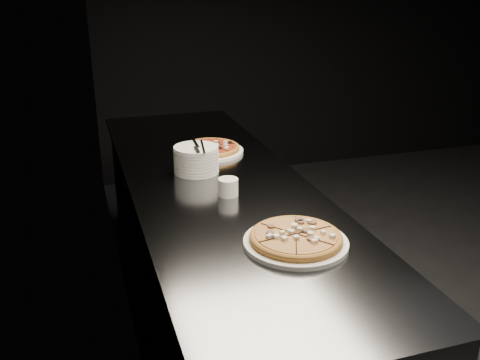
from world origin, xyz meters
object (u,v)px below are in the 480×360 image
object	(u,v)px
pizza_tomato	(210,149)
cutlery	(198,147)
ramekin	(228,187)
pizza_mushroom	(296,239)
counter	(218,274)
plate_stack	(196,159)

from	to	relation	value
pizza_tomato	cutlery	world-z (taller)	cutlery
ramekin	pizza_mushroom	bearing A→B (deg)	-79.13
counter	pizza_mushroom	distance (m)	0.80
plate_stack	ramekin	distance (m)	0.31
pizza_mushroom	plate_stack	size ratio (longest dim) A/B	1.75
pizza_mushroom	ramekin	xyz separation A→B (m)	(-0.09, 0.47, 0.02)
pizza_mushroom	cutlery	distance (m)	0.78
pizza_tomato	plate_stack	world-z (taller)	plate_stack
pizza_tomato	counter	bearing A→B (deg)	-100.55
counter	plate_stack	bearing A→B (deg)	112.49
plate_stack	ramekin	xyz separation A→B (m)	(0.06, -0.30, -0.02)
plate_stack	counter	bearing A→B (deg)	-67.51
plate_stack	ramekin	bearing A→B (deg)	-79.22
pizza_tomato	ramekin	size ratio (longest dim) A/B	4.09
pizza_mushroom	plate_stack	bearing A→B (deg)	100.84
pizza_tomato	ramekin	distance (m)	0.56
counter	ramekin	xyz separation A→B (m)	(0.00, -0.17, 0.50)
pizza_tomato	ramekin	xyz separation A→B (m)	(-0.07, -0.55, 0.02)
cutlery	ramekin	distance (m)	0.31
counter	plate_stack	xyz separation A→B (m)	(-0.06, 0.14, 0.52)
counter	pizza_mushroom	xyz separation A→B (m)	(0.09, -0.64, 0.48)
counter	ramekin	world-z (taller)	ramekin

